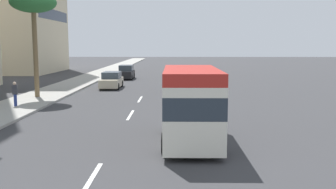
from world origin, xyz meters
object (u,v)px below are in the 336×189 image
(car_third, at_px, (126,72))
(palm_tree, at_px, (33,5))
(car_fourth, at_px, (112,80))
(car_second, at_px, (181,83))
(pedestrian_near_lamp, at_px, (15,93))
(minibus_lead, at_px, (191,103))

(car_third, xyz_separation_m, palm_tree, (-17.58, 4.89, 6.48))
(car_fourth, xyz_separation_m, palm_tree, (-7.38, 4.71, 6.54))
(car_second, bearing_deg, car_fourth, 64.56)
(car_second, distance_m, car_fourth, 7.48)
(pedestrian_near_lamp, xyz_separation_m, palm_tree, (4.60, 0.18, 6.25))
(minibus_lead, bearing_deg, palm_tree, 40.60)
(car_fourth, height_order, palm_tree, palm_tree)
(car_fourth, bearing_deg, car_third, 179.00)
(minibus_lead, distance_m, palm_tree, 18.55)
(car_second, distance_m, car_third, 14.94)
(minibus_lead, relative_size, pedestrian_near_lamp, 3.75)
(minibus_lead, height_order, car_second, minibus_lead)
(car_second, xyz_separation_m, palm_tree, (-4.17, 11.47, 6.49))
(car_third, height_order, pedestrian_near_lamp, pedestrian_near_lamp)
(car_fourth, xyz_separation_m, pedestrian_near_lamp, (-11.98, 4.53, 0.29))
(minibus_lead, xyz_separation_m, car_third, (31.02, 6.63, -0.95))
(car_second, bearing_deg, palm_tree, 109.99)
(minibus_lead, relative_size, car_fourth, 1.38)
(car_second, bearing_deg, car_third, 26.12)
(car_third, relative_size, car_fourth, 1.02)
(minibus_lead, distance_m, car_fourth, 21.93)
(minibus_lead, distance_m, car_third, 31.74)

